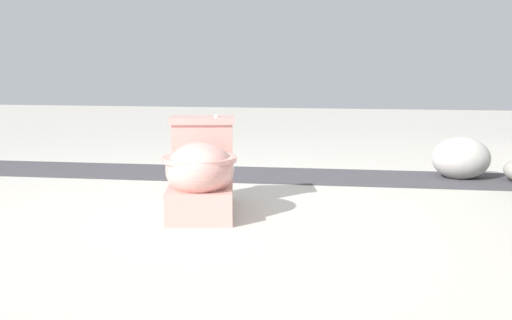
% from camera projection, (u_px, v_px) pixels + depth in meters
% --- Properties ---
extents(ground_plane, '(14.00, 14.00, 0.00)m').
position_uv_depth(ground_plane, '(206.00, 215.00, 3.22)').
color(ground_plane, '#B7B2A8').
extents(gravel_strip, '(0.56, 8.00, 0.01)m').
position_uv_depth(gravel_strip, '(310.00, 176.00, 4.25)').
color(gravel_strip, '#423F44').
rests_on(gravel_strip, ground).
extents(toilet, '(0.68, 0.48, 0.52)m').
position_uv_depth(toilet, '(201.00, 173.00, 3.23)').
color(toilet, '#E09E93').
rests_on(toilet, ground).
extents(boulder_far, '(0.36, 0.43, 0.30)m').
position_uv_depth(boulder_far, '(461.00, 158.00, 4.15)').
color(boulder_far, '#B7B2AD').
rests_on(boulder_far, ground).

